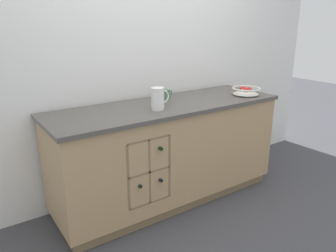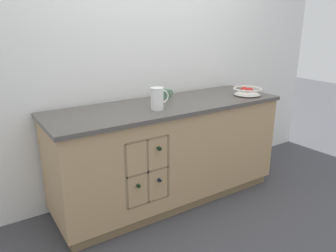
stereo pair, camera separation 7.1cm
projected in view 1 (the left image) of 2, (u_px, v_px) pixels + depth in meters
ground_plane at (168, 197)px, 3.13m from camera, size 14.00×14.00×0.00m
back_wall at (145, 58)px, 3.04m from camera, size 4.48×0.06×2.55m
kitchen_island at (168, 152)px, 2.98m from camera, size 2.12×0.68×0.92m
fruit_bowl at (246, 90)px, 3.18m from camera, size 0.27×0.27×0.08m
white_pitcher at (158, 98)px, 2.64m from camera, size 0.16×0.11×0.18m
ceramic_mug at (166, 94)px, 3.07m from camera, size 0.11×0.07×0.08m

